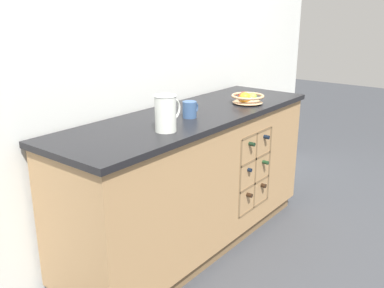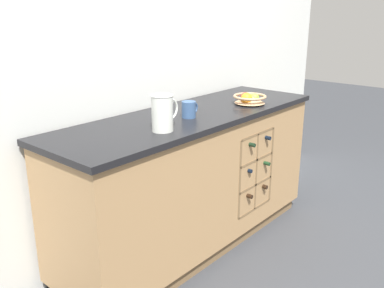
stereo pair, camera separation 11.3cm
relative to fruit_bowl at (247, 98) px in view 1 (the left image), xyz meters
name	(u,v)px [view 1 (the left image)]	position (x,y,z in m)	size (l,w,h in m)	color
ground_plane	(192,243)	(-0.45, 0.13, -0.97)	(14.00, 14.00, 0.00)	#383A3F
back_wall	(149,53)	(-0.45, 0.48, 0.31)	(4.40, 0.06, 2.55)	silver
kitchen_island	(193,180)	(-0.44, 0.13, -0.50)	(1.99, 0.63, 0.92)	brown
fruit_bowl	(247,98)	(0.00, 0.00, 0.00)	(0.23, 0.23, 0.09)	tan
white_pitcher	(166,112)	(-0.85, -0.01, 0.06)	(0.18, 0.12, 0.20)	silver
ceramic_mug	(190,109)	(-0.54, 0.07, 0.01)	(0.12, 0.08, 0.10)	#385684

